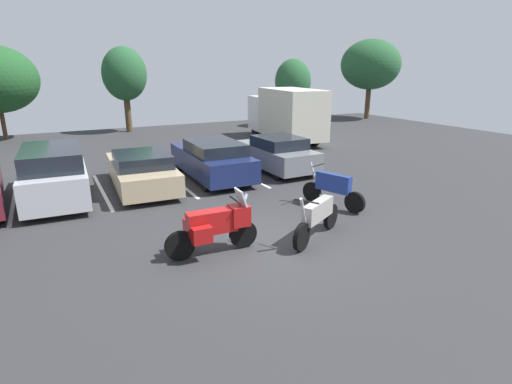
{
  "coord_description": "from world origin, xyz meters",
  "views": [
    {
      "loc": [
        -4.52,
        -8.06,
        4.13
      ],
      "look_at": [
        0.38,
        1.41,
        0.85
      ],
      "focal_mm": 28.44,
      "sensor_mm": 36.0,
      "label": 1
    }
  ],
  "objects_px": {
    "motorcycle_second": "(332,188)",
    "car_navy": "(212,159)",
    "car_tan": "(142,170)",
    "car_silver": "(54,173)",
    "car_grey": "(276,153)",
    "motorcycle_touring": "(216,225)",
    "motorcycle_third": "(317,217)",
    "box_truck": "(286,114)"
  },
  "relations": [
    {
      "from": "motorcycle_second",
      "to": "car_navy",
      "type": "distance_m",
      "value": 5.32
    },
    {
      "from": "motorcycle_second",
      "to": "car_tan",
      "type": "bearing_deg",
      "value": 135.14
    },
    {
      "from": "motorcycle_second",
      "to": "car_silver",
      "type": "relative_size",
      "value": 0.43
    },
    {
      "from": "car_silver",
      "to": "car_grey",
      "type": "height_order",
      "value": "car_silver"
    },
    {
      "from": "motorcycle_second",
      "to": "motorcycle_touring",
      "type": "bearing_deg",
      "value": -162.5
    },
    {
      "from": "motorcycle_second",
      "to": "car_grey",
      "type": "xyz_separation_m",
      "value": [
        0.82,
        4.88,
        0.11
      ]
    },
    {
      "from": "motorcycle_third",
      "to": "box_truck",
      "type": "bearing_deg",
      "value": 61.83
    },
    {
      "from": "motorcycle_touring",
      "to": "motorcycle_second",
      "type": "bearing_deg",
      "value": 17.5
    },
    {
      "from": "motorcycle_second",
      "to": "car_silver",
      "type": "distance_m",
      "value": 8.87
    },
    {
      "from": "car_navy",
      "to": "box_truck",
      "type": "bearing_deg",
      "value": 40.21
    },
    {
      "from": "motorcycle_touring",
      "to": "box_truck",
      "type": "height_order",
      "value": "box_truck"
    },
    {
      "from": "motorcycle_touring",
      "to": "car_tan",
      "type": "relative_size",
      "value": 0.46
    },
    {
      "from": "car_silver",
      "to": "car_tan",
      "type": "bearing_deg",
      "value": -0.37
    },
    {
      "from": "car_silver",
      "to": "car_grey",
      "type": "relative_size",
      "value": 1.15
    },
    {
      "from": "motorcycle_second",
      "to": "car_silver",
      "type": "xyz_separation_m",
      "value": [
        -7.49,
        4.74,
        0.28
      ]
    },
    {
      "from": "box_truck",
      "to": "car_grey",
      "type": "bearing_deg",
      "value": -124.63
    },
    {
      "from": "motorcycle_touring",
      "to": "box_truck",
      "type": "relative_size",
      "value": 0.33
    },
    {
      "from": "motorcycle_touring",
      "to": "car_silver",
      "type": "xyz_separation_m",
      "value": [
        -3.1,
        6.12,
        0.19
      ]
    },
    {
      "from": "motorcycle_third",
      "to": "motorcycle_touring",
      "type": "bearing_deg",
      "value": 170.85
    },
    {
      "from": "motorcycle_touring",
      "to": "car_tan",
      "type": "xyz_separation_m",
      "value": [
        -0.35,
        6.1,
        -0.02
      ]
    },
    {
      "from": "motorcycle_third",
      "to": "car_tan",
      "type": "height_order",
      "value": "car_tan"
    },
    {
      "from": "car_tan",
      "to": "car_grey",
      "type": "distance_m",
      "value": 5.57
    },
    {
      "from": "car_silver",
      "to": "car_navy",
      "type": "distance_m",
      "value": 5.5
    },
    {
      "from": "car_grey",
      "to": "box_truck",
      "type": "distance_m",
      "value": 7.14
    },
    {
      "from": "motorcycle_touring",
      "to": "car_grey",
      "type": "height_order",
      "value": "motorcycle_touring"
    },
    {
      "from": "motorcycle_second",
      "to": "motorcycle_third",
      "type": "distance_m",
      "value": 2.58
    },
    {
      "from": "motorcycle_second",
      "to": "car_navy",
      "type": "relative_size",
      "value": 0.44
    },
    {
      "from": "motorcycle_third",
      "to": "car_silver",
      "type": "height_order",
      "value": "car_silver"
    },
    {
      "from": "motorcycle_third",
      "to": "box_truck",
      "type": "height_order",
      "value": "box_truck"
    },
    {
      "from": "car_grey",
      "to": "motorcycle_second",
      "type": "bearing_deg",
      "value": -99.56
    },
    {
      "from": "motorcycle_touring",
      "to": "motorcycle_third",
      "type": "relative_size",
      "value": 1.05
    },
    {
      "from": "car_grey",
      "to": "box_truck",
      "type": "bearing_deg",
      "value": 55.37
    },
    {
      "from": "motorcycle_touring",
      "to": "car_navy",
      "type": "bearing_deg",
      "value": 69.25
    },
    {
      "from": "motorcycle_touring",
      "to": "car_navy",
      "type": "xyz_separation_m",
      "value": [
        2.39,
        6.31,
        0.06
      ]
    },
    {
      "from": "motorcycle_touring",
      "to": "motorcycle_second",
      "type": "height_order",
      "value": "motorcycle_touring"
    },
    {
      "from": "motorcycle_third",
      "to": "car_grey",
      "type": "height_order",
      "value": "car_grey"
    },
    {
      "from": "car_tan",
      "to": "car_grey",
      "type": "bearing_deg",
      "value": 1.7
    },
    {
      "from": "car_silver",
      "to": "motorcycle_second",
      "type": "bearing_deg",
      "value": -32.29
    },
    {
      "from": "motorcycle_second",
      "to": "car_tan",
      "type": "relative_size",
      "value": 0.44
    },
    {
      "from": "motorcycle_second",
      "to": "box_truck",
      "type": "relative_size",
      "value": 0.31
    },
    {
      "from": "car_silver",
      "to": "box_truck",
      "type": "height_order",
      "value": "box_truck"
    },
    {
      "from": "motorcycle_touring",
      "to": "car_silver",
      "type": "distance_m",
      "value": 6.86
    }
  ]
}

